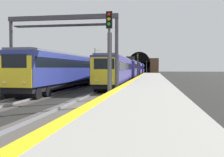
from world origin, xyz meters
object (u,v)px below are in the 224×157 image
Objects in this scene: train_main_approaching at (134,69)px; railway_signal_far at (147,66)px; train_adjacent_platform at (86,69)px; overhead_signal_gantry at (62,35)px; railway_signal_mid at (138,64)px; catenary_mast_far at (95,62)px; railway_signal_near at (109,50)px.

railway_signal_far reaches higher than train_main_approaching.
train_main_approaching is 42.45m from railway_signal_far.
train_adjacent_platform is 17.24m from overhead_signal_gantry.
overhead_signal_gantry reaches higher than railway_signal_mid.
overhead_signal_gantry reaches higher than train_main_approaching.
railway_signal_mid reaches higher than train_adjacent_platform.
railway_signal_far is 0.58× the size of overhead_signal_gantry.
overhead_signal_gantry is 1.13× the size of catenary_mast_far.
overhead_signal_gantry is (3.65, 4.46, 1.50)m from railway_signal_near.
train_main_approaching is 25.20m from train_adjacent_platform.
catenary_mast_far is at bearing -151.88° from railway_signal_mid.
train_main_approaching is 41.67m from overhead_signal_gantry.
railway_signal_near is at bearing 1.08° from train_main_approaching.
train_main_approaching is at bearing 169.48° from train_adjacent_platform.
overhead_signal_gantry is at bearing -9.71° from railway_signal_mid.
railway_signal_mid is 0.56× the size of overhead_signal_gantry.
overhead_signal_gantry is (-83.88, 4.46, 1.90)m from railway_signal_far.
overhead_signal_gantry is at bearing -3.04° from railway_signal_far.
train_adjacent_platform is (-24.67, 5.15, 0.10)m from train_main_approaching.
train_main_approaching is 15.61m from railway_signal_mid.
train_adjacent_platform is 4.24× the size of overhead_signal_gantry.
catenary_mast_far is at bearing 10.13° from overhead_signal_gantry.
railway_signal_far reaches higher than train_adjacent_platform.
catenary_mast_far is at bearing -22.97° from railway_signal_far.
railway_signal_near is 1.14× the size of railway_signal_far.
train_adjacent_platform is at bearing 8.71° from overhead_signal_gantry.
railway_signal_far is (87.53, -0.00, -0.41)m from railway_signal_near.
train_adjacent_platform is 11.61m from railway_signal_mid.
railway_signal_mid is at bearing 143.90° from train_adjacent_platform.
railway_signal_mid is 29.03m from catenary_mast_far.
catenary_mast_far is (51.61, 9.22, -0.97)m from overhead_signal_gantry.
train_main_approaching is 45.20m from railway_signal_near.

